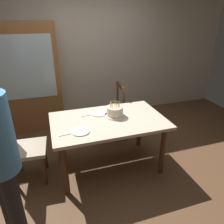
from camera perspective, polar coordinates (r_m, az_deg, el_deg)
name	(u,v)px	position (r m, az deg, el deg)	size (l,w,h in m)	color
ground	(109,165)	(3.13, -0.90, -14.29)	(6.40, 6.40, 0.00)	brown
back_wall	(80,54)	(4.29, -8.61, 15.45)	(6.40, 0.10, 2.60)	beige
dining_table	(108,126)	(2.77, -0.99, -3.81)	(1.47, 0.92, 0.74)	beige
birthday_cake	(115,112)	(2.80, 0.79, 0.12)	(0.28, 0.28, 0.20)	silver
plate_near_celebrant	(80,131)	(2.47, -8.62, -5.26)	(0.22, 0.22, 0.01)	white
plate_far_side	(99,113)	(2.89, -3.60, -0.38)	(0.22, 0.22, 0.01)	white
fork_near_celebrant	(67,134)	(2.44, -12.26, -6.01)	(0.18, 0.02, 0.01)	silver
fork_far_side	(88,115)	(2.85, -6.69, -0.89)	(0.18, 0.02, 0.01)	silver
chair_spindle_back	(111,113)	(3.59, -0.36, -0.19)	(0.47, 0.47, 0.95)	tan
chair_upholstered	(19,144)	(2.85, -23.97, -8.06)	(0.47, 0.47, 0.95)	tan
china_cabinet	(28,79)	(4.03, -22.01, 8.28)	(1.10, 0.45, 1.90)	brown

